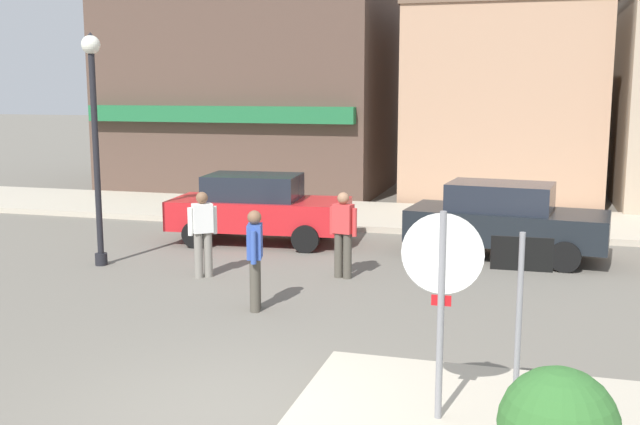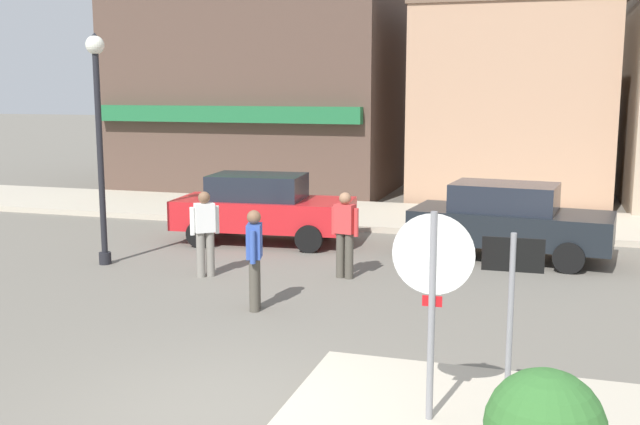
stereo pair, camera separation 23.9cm
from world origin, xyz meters
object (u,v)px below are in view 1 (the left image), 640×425
pedestrian_kerb_side (343,232)px  pedestrian_crossing_far (203,232)px  stop_sign (441,288)px  pedestrian_crossing_near (255,257)px  one_way_sign (519,308)px  lamp_post (94,116)px  parked_car_second (505,219)px  parked_car_nearest (258,207)px

pedestrian_kerb_side → pedestrian_crossing_far: bearing=-165.3°
stop_sign → pedestrian_crossing_near: (-3.32, 3.48, -0.65)m
one_way_sign → pedestrian_kerb_side: size_ratio=1.30×
lamp_post → parked_car_second: lamp_post is taller
lamp_post → pedestrian_kerb_side: 5.33m
lamp_post → pedestrian_crossing_far: lamp_post is taller
one_way_sign → pedestrian_crossing_far: size_ratio=1.30×
stop_sign → pedestrian_crossing_near: bearing=133.6°
parked_car_second → parked_car_nearest: bearing=179.5°
parked_car_second → pedestrian_kerb_side: pedestrian_kerb_side is taller
stop_sign → pedestrian_crossing_near: stop_sign is taller
pedestrian_crossing_near → lamp_post: bearing=153.3°
pedestrian_crossing_near → pedestrian_kerb_side: (0.83, 2.38, 0.00)m
pedestrian_crossing_near → pedestrian_crossing_far: 2.41m
lamp_post → pedestrian_crossing_far: 3.18m
stop_sign → one_way_sign: bearing=11.7°
one_way_sign → pedestrian_crossing_near: bearing=140.8°
parked_car_second → pedestrian_crossing_far: pedestrian_crossing_far is taller
pedestrian_kerb_side → one_way_sign: bearing=-60.3°
stop_sign → pedestrian_crossing_far: (-5.01, 5.20, -0.65)m
stop_sign → pedestrian_crossing_far: size_ratio=1.43×
stop_sign → pedestrian_kerb_side: 6.40m
parked_car_second → one_way_sign: bearing=-87.0°
lamp_post → pedestrian_crossing_near: lamp_post is taller
parked_car_nearest → parked_car_second: same height
pedestrian_crossing_far → pedestrian_kerb_side: (2.52, 0.66, 0.00)m
parked_car_nearest → pedestrian_crossing_near: pedestrian_crossing_near is taller
parked_car_second → pedestrian_crossing_near: size_ratio=2.59×
parked_car_nearest → stop_sign: bearing=-58.8°
pedestrian_crossing_far → parked_car_nearest: bearing=92.4°
parked_car_second → pedestrian_crossing_near: pedestrian_crossing_near is taller
pedestrian_crossing_far → one_way_sign: bearing=-41.2°
pedestrian_kerb_side → pedestrian_crossing_near: bearing=-109.3°
pedestrian_crossing_far → pedestrian_kerb_side: bearing=14.7°
one_way_sign → pedestrian_crossing_near: 5.28m
one_way_sign → pedestrian_kerb_side: one_way_sign is taller
one_way_sign → lamp_post: size_ratio=0.46×
pedestrian_crossing_far → pedestrian_kerb_side: 2.60m
lamp_post → pedestrian_kerb_side: bearing=3.9°
pedestrian_crossing_near → one_way_sign: bearing=-39.2°
parked_car_second → pedestrian_kerb_side: size_ratio=2.59×
one_way_sign → parked_car_second: size_ratio=0.50×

